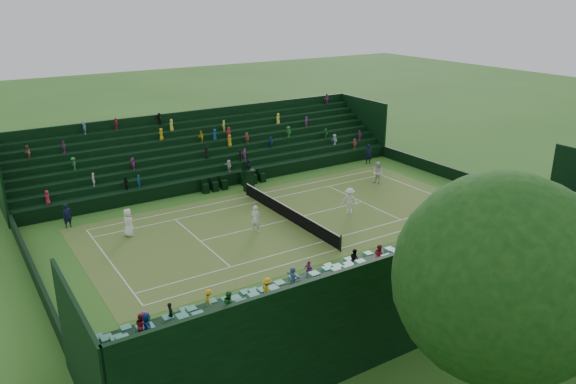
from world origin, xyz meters
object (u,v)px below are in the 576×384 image
umpire_chair (249,178)px  player_far_east (350,201)px  player_far_west (378,173)px  player_near_west (128,223)px  player_near_east (256,219)px  tennis_net (288,213)px

umpire_chair → player_far_east: bearing=25.3°
umpire_chair → player_far_west: umpire_chair is taller
player_far_east → player_near_west: bearing=-149.7°
umpire_chair → player_near_east: 7.84m
umpire_chair → player_near_west: size_ratio=1.43×
tennis_net → player_near_east: 2.88m
umpire_chair → player_far_east: (7.77, 3.67, -0.18)m
umpire_chair → player_far_east: size_ratio=1.40×
player_near_west → player_near_east: 7.94m
tennis_net → player_far_west: (-2.60, 10.14, 0.36)m
tennis_net → player_far_west: 10.48m
umpire_chair → player_near_east: (7.07, -3.37, -0.20)m
umpire_chair → player_far_west: (3.91, 9.57, -0.22)m
player_near_west → player_far_east: 14.74m
player_near_east → player_far_west: size_ratio=1.01×
player_near_east → player_far_east: size_ratio=0.98×
player_near_west → player_far_east: size_ratio=0.98×
player_near_west → player_near_east: player_near_west is taller
player_near_west → player_near_east: bearing=-129.5°
tennis_net → player_far_east: bearing=73.5°
player_far_west → player_far_east: player_far_east is taller
player_far_west → player_far_east: bearing=-75.5°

